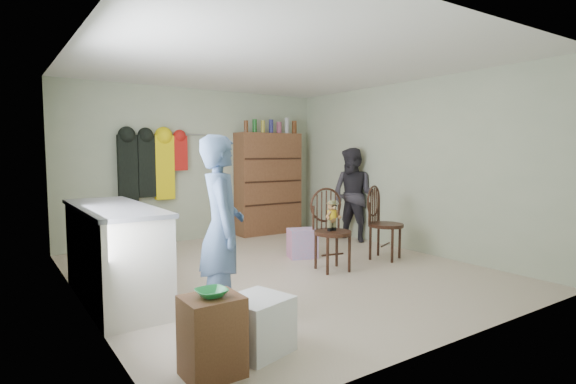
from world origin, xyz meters
TOP-DOWN VIEW (x-y plane):
  - ground_plane at (0.00, 0.00)m, footprint 5.00×5.00m
  - room_walls at (0.00, 0.53)m, footprint 5.00×5.00m
  - counter at (-1.95, 0.00)m, footprint 0.64×1.86m
  - stool at (-1.80, -1.94)m, footprint 0.37×0.32m
  - bowl at (-1.80, -1.94)m, footprint 0.20×0.20m
  - plastic_tub at (-1.38, -1.79)m, footprint 0.52×0.51m
  - chair_front at (0.55, -0.30)m, footprint 0.53×0.53m
  - chair_far at (1.50, -0.24)m, footprint 0.59×0.59m
  - striped_bag at (0.64, 0.42)m, footprint 0.46×0.40m
  - person_left at (-1.31, -1.08)m, footprint 0.56×0.68m
  - person_right at (2.00, 0.88)m, footprint 0.75×0.87m
  - dresser at (1.25, 2.30)m, footprint 1.20×0.39m
  - coat_rack at (-0.83, 2.38)m, footprint 1.42×0.12m

SIDE VIEW (x-z plane):
  - ground_plane at x=0.00m, z-range 0.00..0.00m
  - striped_bag at x=0.64m, z-range 0.00..0.40m
  - plastic_tub at x=-1.38m, z-range 0.00..0.41m
  - stool at x=-1.80m, z-range 0.00..0.53m
  - counter at x=-1.95m, z-range 0.00..0.94m
  - chair_far at x=1.50m, z-range 0.04..1.04m
  - bowl at x=-1.80m, z-range 0.53..0.58m
  - chair_front at x=0.55m, z-range 0.07..1.08m
  - person_right at x=2.00m, z-range 0.00..1.53m
  - person_left at x=-1.31m, z-range 0.00..1.60m
  - dresser at x=1.25m, z-range -0.13..1.95m
  - coat_rack at x=-0.83m, z-range 0.70..1.80m
  - room_walls at x=0.00m, z-range -0.92..4.08m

